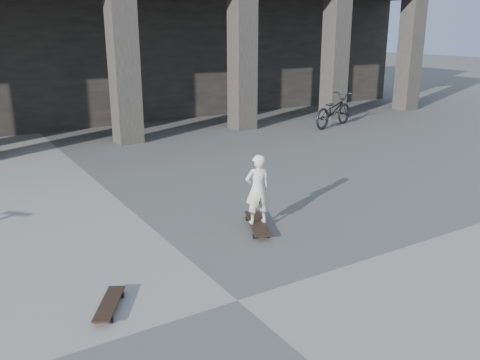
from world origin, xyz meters
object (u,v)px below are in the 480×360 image
child (258,189)px  skateboard_spare (109,304)px  bicycle (333,110)px  longboard (257,224)px

child → skateboard_spare: bearing=33.0°
skateboard_spare → bicycle: 11.39m
longboard → bicycle: bicycle is taller
child → bicycle: child is taller
longboard → child: child is taller
skateboard_spare → child: 2.92m
longboard → skateboard_spare: (-2.65, -1.08, -0.01)m
skateboard_spare → bicycle: size_ratio=0.38×
skateboard_spare → longboard: bearing=-36.1°
bicycle → longboard: bearing=112.8°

